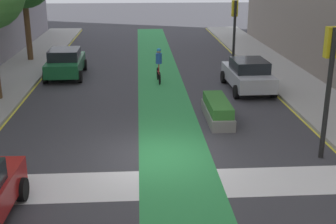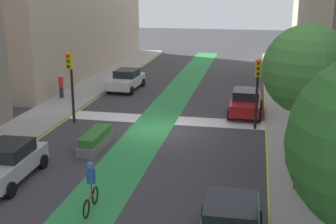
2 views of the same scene
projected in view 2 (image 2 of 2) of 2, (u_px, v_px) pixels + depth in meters
ground_plane at (159, 130)px, 25.54m from camera, size 120.00×120.00×0.00m
bike_lane_paint at (150, 129)px, 25.64m from camera, size 2.40×60.00×0.01m
crosswalk_band at (166, 120)px, 27.43m from camera, size 12.00×1.80×0.01m
sidewalk_left at (295, 137)px, 24.12m from camera, size 3.00×60.00×0.15m
curb_stripe_left at (267, 136)px, 24.42m from camera, size 0.16×60.00×0.01m
sidewalk_right at (37, 121)px, 26.92m from camera, size 3.00×60.00×0.15m
curb_stripe_right at (60, 124)px, 26.66m from camera, size 0.16×60.00×0.01m
traffic_signal_near_right at (71, 74)px, 26.02m from camera, size 0.35×0.52×4.23m
traffic_signal_near_left at (258, 81)px, 24.85m from camera, size 0.35×0.52×4.04m
car_red_left_near at (246, 102)px, 28.37m from camera, size 2.10×4.24×1.57m
car_silver_right_far at (7, 162)px, 18.83m from camera, size 2.10×4.24×1.57m
car_white_right_near at (126, 80)px, 35.02m from camera, size 2.19×4.28×1.57m
cyclist_in_lane at (91, 185)px, 16.28m from camera, size 0.32×1.73×1.86m
pedestrian_sidewalk_right_a at (61, 86)px, 31.95m from camera, size 0.34×0.34×1.70m
pedestrian_sidewalk_left_a at (316, 117)px, 24.24m from camera, size 0.34×0.34×1.79m
street_tree_near at (308, 70)px, 16.59m from camera, size 3.36×3.36×6.47m
median_planter at (95, 140)px, 22.64m from camera, size 0.90×3.07×0.85m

